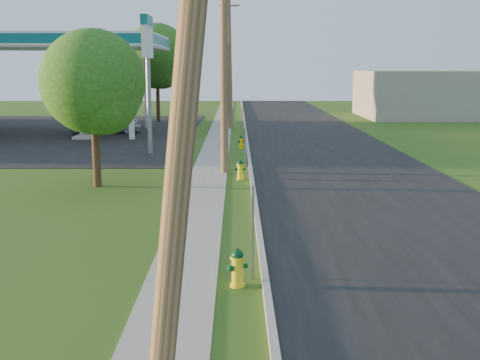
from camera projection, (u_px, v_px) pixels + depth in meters
name	position (u px, v px, depth m)	size (l,w,h in m)	color
road	(386.00, 212.00, 18.41)	(8.00, 120.00, 0.02)	black
curb	(256.00, 210.00, 18.37)	(0.15, 120.00, 0.15)	#A19E93
sidewalk	(199.00, 212.00, 18.38)	(1.50, 120.00, 0.03)	gray
utility_pole_near	(190.00, 31.00, 6.68)	(1.40, 0.32, 9.48)	brown
utility_pole_mid	(224.00, 52.00, 24.33)	(1.40, 0.32, 9.80)	brown
utility_pole_far	(229.00, 60.00, 42.05)	(1.40, 0.32, 9.50)	brown
sign_post_near	(253.00, 233.00, 12.50)	(0.05, 0.04, 2.00)	gray
sign_post_mid	(245.00, 153.00, 24.09)	(0.05, 0.04, 2.00)	gray
sign_post_far	(242.00, 124.00, 36.08)	(0.05, 0.04, 2.00)	gray
gas_canopy	(22.00, 43.00, 38.83)	(18.18, 9.18, 6.40)	silver
fuel_pump_ne	(88.00, 126.00, 37.85)	(1.20, 3.20, 1.90)	#A19E93
fuel_pump_se	(102.00, 120.00, 41.78)	(1.20, 3.20, 1.90)	#A19E93
price_pylon	(147.00, 45.00, 29.63)	(0.34, 2.04, 6.85)	gray
distant_building	(444.00, 94.00, 52.49)	(14.00, 10.00, 4.00)	gray
tree_verge	(95.00, 86.00, 21.63)	(3.80, 3.80, 5.76)	#312414
tree_lot	(158.00, 59.00, 47.07)	(5.10, 5.10, 7.73)	#312414
hydrant_near	(238.00, 268.00, 12.16)	(0.42, 0.38, 0.82)	yellow
hydrant_mid	(240.00, 170.00, 23.67)	(0.41, 0.37, 0.81)	yellow
hydrant_far	(241.00, 142.00, 32.69)	(0.38, 0.34, 0.73)	#FFD402
car_silver	(105.00, 121.00, 39.93)	(1.87, 4.64, 1.58)	silver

